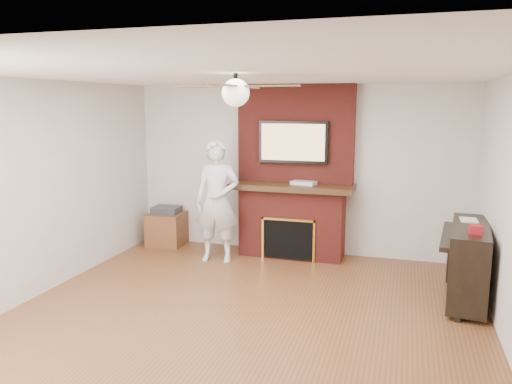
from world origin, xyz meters
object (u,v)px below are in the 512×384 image
(fireplace, at_px, (293,189))
(piano, at_px, (468,261))
(side_table, at_px, (167,227))
(person, at_px, (217,201))

(fireplace, relative_size, piano, 1.81)
(fireplace, bearing_deg, side_table, -178.11)
(fireplace, relative_size, person, 1.44)
(fireplace, height_order, piano, fireplace)
(person, xyz_separation_m, side_table, (-1.07, 0.53, -0.58))
(fireplace, distance_m, person, 1.14)
(person, relative_size, piano, 1.25)
(person, xyz_separation_m, piano, (3.25, -0.58, -0.39))
(side_table, bearing_deg, person, -29.77)
(side_table, xyz_separation_m, piano, (4.32, -1.11, 0.19))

